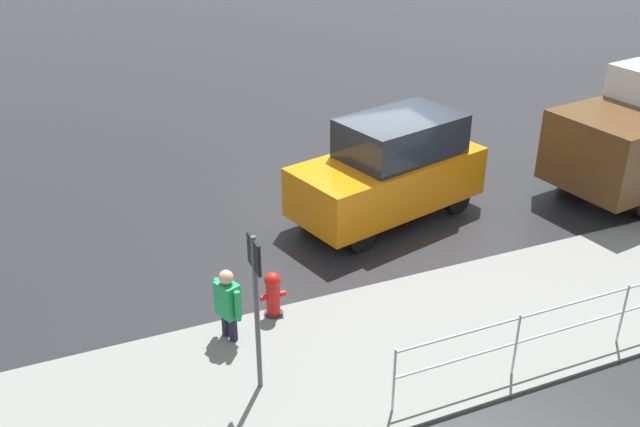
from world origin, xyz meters
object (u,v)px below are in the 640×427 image
fire_hydrant (273,295)px  sign_post (256,292)px  moving_hatchback (391,169)px  pedestrian (228,302)px

fire_hydrant → sign_post: sign_post is taller
sign_post → moving_hatchback: bearing=-136.0°
moving_hatchback → fire_hydrant: (3.34, 2.40, -0.63)m
fire_hydrant → sign_post: size_ratio=0.33×
pedestrian → sign_post: 1.52m
fire_hydrant → pedestrian: bearing=21.1°
fire_hydrant → sign_post: 2.08m
pedestrian → sign_post: bearing=93.3°
pedestrian → sign_post: sign_post is taller
moving_hatchback → sign_post: sign_post is taller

